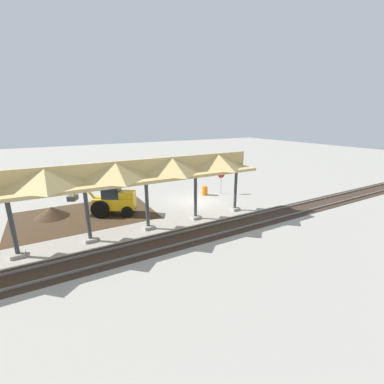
% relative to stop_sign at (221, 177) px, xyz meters
% --- Properties ---
extents(ground_plane, '(120.00, 120.00, 0.00)m').
position_rel_stop_sign_xyz_m(ground_plane, '(3.49, 1.03, -1.72)').
color(ground_plane, '#9E998E').
extents(dirt_work_zone, '(10.47, 7.00, 0.01)m').
position_rel_stop_sign_xyz_m(dirt_work_zone, '(13.09, -0.29, -1.72)').
color(dirt_work_zone, '#42301E').
rests_on(dirt_work_zone, ground).
extents(platform_canopy, '(24.25, 3.20, 4.90)m').
position_rel_stop_sign_xyz_m(platform_canopy, '(13.38, 4.56, 2.45)').
color(platform_canopy, '#9E998E').
rests_on(platform_canopy, ground).
extents(rail_tracks, '(60.00, 2.58, 0.15)m').
position_rel_stop_sign_xyz_m(rail_tracks, '(3.49, 7.16, -1.69)').
color(rail_tracks, slate).
rests_on(rail_tracks, ground).
extents(stop_sign, '(0.76, 0.12, 2.39)m').
position_rel_stop_sign_xyz_m(stop_sign, '(0.00, 0.00, 0.00)').
color(stop_sign, gray).
rests_on(stop_sign, ground).
extents(backhoe, '(5.07, 3.48, 2.82)m').
position_rel_stop_sign_xyz_m(backhoe, '(10.99, 0.63, -0.46)').
color(backhoe, '#EAB214').
rests_on(backhoe, ground).
extents(dirt_mound, '(5.16, 5.16, 1.61)m').
position_rel_stop_sign_xyz_m(dirt_mound, '(15.32, -1.26, -1.72)').
color(dirt_mound, '#42301E').
rests_on(dirt_mound, ground).
extents(traffic_barrel, '(0.56, 0.56, 0.90)m').
position_rel_stop_sign_xyz_m(traffic_barrel, '(1.72, -0.36, -1.27)').
color(traffic_barrel, orange).
rests_on(traffic_barrel, ground).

